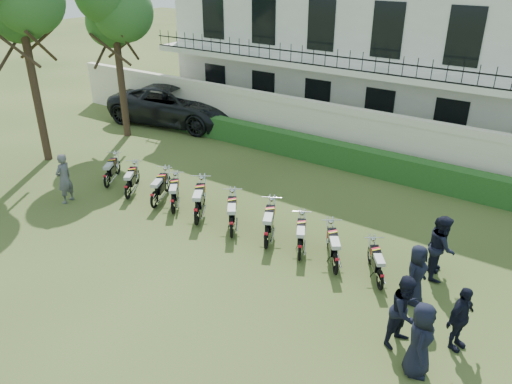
{
  "coord_description": "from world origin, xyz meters",
  "views": [
    {
      "loc": [
        8.89,
        -10.34,
        7.98
      ],
      "look_at": [
        0.96,
        1.32,
        1.16
      ],
      "focal_mm": 35.0,
      "sensor_mm": 36.0,
      "label": 1
    }
  ],
  "objects_px": {
    "motorcycle_5": "(232,224)",
    "officer_4": "(442,247)",
    "motorcycle_2": "(154,196)",
    "officer_1": "(405,311)",
    "motorcycle_6": "(267,234)",
    "officer_2": "(460,318)",
    "motorcycle_4": "(197,210)",
    "officer_5": "(436,244)",
    "motorcycle_0": "(106,177)",
    "inspector": "(64,178)",
    "motorcycle_1": "(127,188)",
    "suv": "(177,105)",
    "motorcycle_3": "(173,201)",
    "officer_0": "(420,340)",
    "motorcycle_7": "(300,247)",
    "officer_3": "(416,274)",
    "motorcycle_8": "(336,259)",
    "motorcycle_9": "(381,276)",
    "tree_west_near": "(113,5)"
  },
  "relations": [
    {
      "from": "suv",
      "to": "officer_2",
      "type": "xyz_separation_m",
      "value": [
        16.07,
        -8.6,
        -0.17
      ]
    },
    {
      "from": "motorcycle_3",
      "to": "officer_3",
      "type": "bearing_deg",
      "value": -37.27
    },
    {
      "from": "motorcycle_2",
      "to": "officer_5",
      "type": "distance_m",
      "value": 9.13
    },
    {
      "from": "motorcycle_8",
      "to": "officer_0",
      "type": "relative_size",
      "value": 0.94
    },
    {
      "from": "motorcycle_1",
      "to": "officer_5",
      "type": "xyz_separation_m",
      "value": [
        10.23,
        1.7,
        0.35
      ]
    },
    {
      "from": "motorcycle_1",
      "to": "officer_0",
      "type": "distance_m",
      "value": 11.29
    },
    {
      "from": "motorcycle_6",
      "to": "officer_2",
      "type": "height_order",
      "value": "officer_2"
    },
    {
      "from": "motorcycle_2",
      "to": "officer_1",
      "type": "height_order",
      "value": "officer_1"
    },
    {
      "from": "officer_0",
      "to": "officer_5",
      "type": "relative_size",
      "value": 1.05
    },
    {
      "from": "motorcycle_0",
      "to": "inspector",
      "type": "xyz_separation_m",
      "value": [
        -0.28,
        -1.55,
        0.44
      ]
    },
    {
      "from": "motorcycle_6",
      "to": "inspector",
      "type": "xyz_separation_m",
      "value": [
        -7.48,
        -1.36,
        0.39
      ]
    },
    {
      "from": "motorcycle_3",
      "to": "motorcycle_4",
      "type": "relative_size",
      "value": 0.84
    },
    {
      "from": "tree_west_near",
      "to": "officer_4",
      "type": "bearing_deg",
      "value": -11.77
    },
    {
      "from": "motorcycle_7",
      "to": "officer_3",
      "type": "relative_size",
      "value": 1.03
    },
    {
      "from": "motorcycle_4",
      "to": "inspector",
      "type": "distance_m",
      "value": 5.04
    },
    {
      "from": "motorcycle_0",
      "to": "motorcycle_8",
      "type": "bearing_deg",
      "value": -32.14
    },
    {
      "from": "motorcycle_4",
      "to": "motorcycle_9",
      "type": "bearing_deg",
      "value": -31.38
    },
    {
      "from": "motorcycle_9",
      "to": "officer_2",
      "type": "bearing_deg",
      "value": -59.98
    },
    {
      "from": "motorcycle_2",
      "to": "motorcycle_4",
      "type": "bearing_deg",
      "value": -25.94
    },
    {
      "from": "motorcycle_6",
      "to": "officer_3",
      "type": "bearing_deg",
      "value": -26.06
    },
    {
      "from": "motorcycle_3",
      "to": "officer_2",
      "type": "distance_m",
      "value": 9.55
    },
    {
      "from": "motorcycle_5",
      "to": "officer_0",
      "type": "relative_size",
      "value": 0.97
    },
    {
      "from": "officer_3",
      "to": "motorcycle_0",
      "type": "bearing_deg",
      "value": 96.96
    },
    {
      "from": "motorcycle_0",
      "to": "officer_5",
      "type": "distance_m",
      "value": 11.69
    },
    {
      "from": "motorcycle_6",
      "to": "officer_0",
      "type": "distance_m",
      "value": 5.7
    },
    {
      "from": "motorcycle_2",
      "to": "inspector",
      "type": "distance_m",
      "value": 3.23
    },
    {
      "from": "suv",
      "to": "motorcycle_4",
      "type": "bearing_deg",
      "value": -144.18
    },
    {
      "from": "motorcycle_3",
      "to": "officer_0",
      "type": "bearing_deg",
      "value": -51.53
    },
    {
      "from": "motorcycle_4",
      "to": "officer_2",
      "type": "relative_size",
      "value": 1.17
    },
    {
      "from": "motorcycle_4",
      "to": "officer_0",
      "type": "bearing_deg",
      "value": -47.78
    },
    {
      "from": "tree_west_near",
      "to": "motorcycle_0",
      "type": "height_order",
      "value": "tree_west_near"
    },
    {
      "from": "motorcycle_9",
      "to": "officer_4",
      "type": "xyz_separation_m",
      "value": [
        1.06,
        1.48,
        0.47
      ]
    },
    {
      "from": "motorcycle_5",
      "to": "officer_4",
      "type": "bearing_deg",
      "value": -20.05
    },
    {
      "from": "motorcycle_4",
      "to": "officer_5",
      "type": "distance_m",
      "value": 7.23
    },
    {
      "from": "motorcycle_7",
      "to": "inspector",
      "type": "relative_size",
      "value": 0.92
    },
    {
      "from": "inspector",
      "to": "officer_5",
      "type": "distance_m",
      "value": 12.25
    },
    {
      "from": "motorcycle_7",
      "to": "motorcycle_2",
      "type": "bearing_deg",
      "value": 152.79
    },
    {
      "from": "motorcycle_3",
      "to": "motorcycle_7",
      "type": "xyz_separation_m",
      "value": [
        4.89,
        -0.05,
        -0.02
      ]
    },
    {
      "from": "tree_west_near",
      "to": "motorcycle_1",
      "type": "xyz_separation_m",
      "value": [
        5.17,
        -4.76,
        -5.42
      ]
    },
    {
      "from": "motorcycle_4",
      "to": "officer_0",
      "type": "relative_size",
      "value": 1.07
    },
    {
      "from": "motorcycle_8",
      "to": "officer_4",
      "type": "relative_size",
      "value": 0.9
    },
    {
      "from": "motorcycle_3",
      "to": "motorcycle_6",
      "type": "height_order",
      "value": "motorcycle_6"
    },
    {
      "from": "motorcycle_5",
      "to": "motorcycle_8",
      "type": "height_order",
      "value": "motorcycle_5"
    },
    {
      "from": "motorcycle_3",
      "to": "inspector",
      "type": "height_order",
      "value": "inspector"
    },
    {
      "from": "officer_1",
      "to": "motorcycle_9",
      "type": "bearing_deg",
      "value": 53.58
    },
    {
      "from": "motorcycle_7",
      "to": "motorcycle_1",
      "type": "bearing_deg",
      "value": 153.13
    },
    {
      "from": "officer_3",
      "to": "motorcycle_2",
      "type": "bearing_deg",
      "value": 97.9
    },
    {
      "from": "inspector",
      "to": "officer_2",
      "type": "xyz_separation_m",
      "value": [
        13.19,
        0.3,
        -0.1
      ]
    },
    {
      "from": "motorcycle_1",
      "to": "suv",
      "type": "xyz_separation_m",
      "value": [
        -4.52,
        7.58,
        0.49
      ]
    },
    {
      "from": "motorcycle_2",
      "to": "motorcycle_8",
      "type": "bearing_deg",
      "value": -23.99
    }
  ]
}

